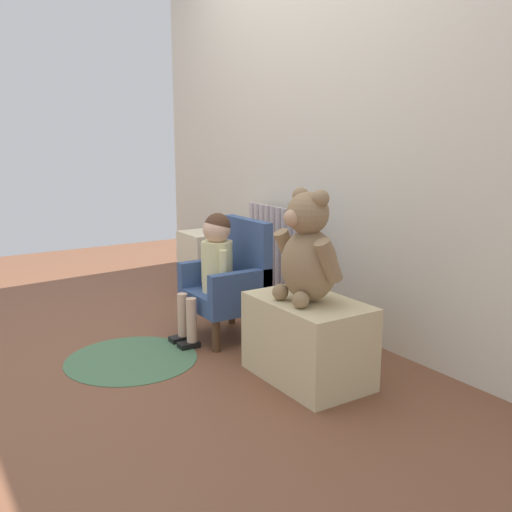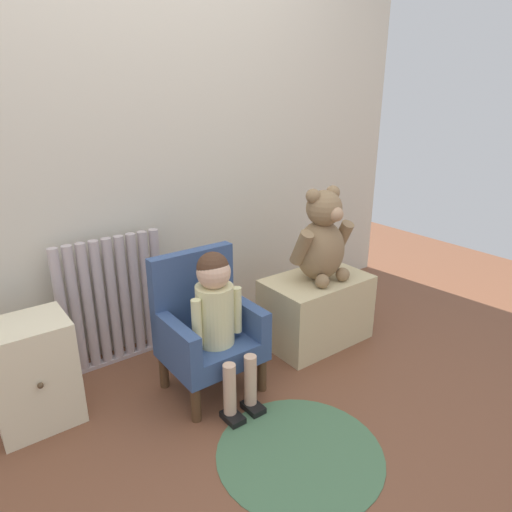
% 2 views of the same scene
% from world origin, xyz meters
% --- Properties ---
extents(ground_plane, '(6.00, 6.00, 0.00)m').
position_xyz_m(ground_plane, '(0.00, 0.00, 0.00)').
color(ground_plane, brown).
extents(back_wall, '(3.80, 0.05, 2.40)m').
position_xyz_m(back_wall, '(0.00, 1.11, 1.20)').
color(back_wall, beige).
rests_on(back_wall, ground_plane).
extents(radiator, '(0.56, 0.05, 0.68)m').
position_xyz_m(radiator, '(-0.22, 0.98, 0.34)').
color(radiator, '#B6A8AB').
rests_on(radiator, ground_plane).
extents(small_dresser, '(0.32, 0.30, 0.47)m').
position_xyz_m(small_dresser, '(-0.68, 0.72, 0.24)').
color(small_dresser, beige).
rests_on(small_dresser, ground_plane).
extents(child_armchair, '(0.42, 0.37, 0.66)m').
position_xyz_m(child_armchair, '(0.04, 0.51, 0.31)').
color(child_armchair, '#354D7C').
rests_on(child_armchair, ground_plane).
extents(child_figure, '(0.25, 0.35, 0.70)m').
position_xyz_m(child_figure, '(0.04, 0.40, 0.45)').
color(child_figure, beige).
rests_on(child_figure, ground_plane).
extents(low_bench, '(0.58, 0.36, 0.38)m').
position_xyz_m(low_bench, '(0.75, 0.50, 0.19)').
color(low_bench, '#CCBA8A').
rests_on(low_bench, ground_plane).
extents(large_teddy_bear, '(0.37, 0.26, 0.51)m').
position_xyz_m(large_teddy_bear, '(0.76, 0.49, 0.60)').
color(large_teddy_bear, '#8B6E4D').
rests_on(large_teddy_bear, low_bench).
extents(floor_rug, '(0.66, 0.66, 0.01)m').
position_xyz_m(floor_rug, '(0.09, -0.10, 0.00)').
color(floor_rug, '#456C4A').
rests_on(floor_rug, ground_plane).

